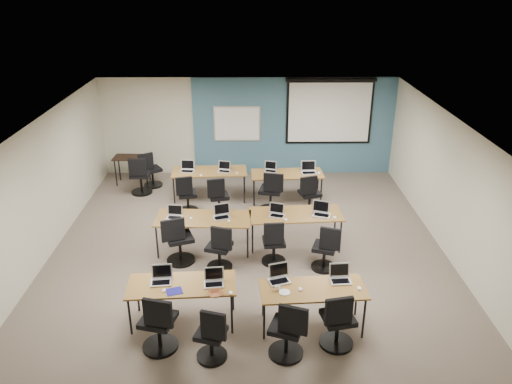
{
  "coord_description": "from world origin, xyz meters",
  "views": [
    {
      "loc": [
        0.04,
        -8.75,
        5.26
      ],
      "look_at": [
        0.16,
        0.4,
        1.2
      ],
      "focal_mm": 35.0,
      "sensor_mm": 36.0,
      "label": 1
    }
  ],
  "objects_px": {
    "training_table_back_left": "(210,172)",
    "task_chair_2": "(288,334)",
    "whiteboard": "(237,124)",
    "laptop_7": "(321,211)",
    "laptop_1": "(214,280)",
    "laptop_3": "(340,276)",
    "training_table_front_right": "(313,291)",
    "task_chair_10": "(271,195)",
    "laptop_5": "(222,214)",
    "task_chair_8": "(187,197)",
    "spare_chair_a": "(151,173)",
    "task_chair_11": "(309,197)",
    "task_chair_0": "(159,327)",
    "laptop_2": "(279,277)",
    "task_chair_9": "(218,200)",
    "training_table_back_right": "(287,175)",
    "training_table_mid_right": "(296,215)",
    "task_chair_4": "(178,244)",
    "laptop_9": "(224,169)",
    "laptop_0": "(161,278)",
    "laptop_10": "(271,169)",
    "utility_table": "(132,160)",
    "task_chair_1": "(212,339)",
    "task_chair_5": "(220,251)",
    "projector_screen": "(330,108)",
    "laptop_6": "(277,213)",
    "task_chair_6": "(274,246)",
    "spare_chair_b": "(140,179)",
    "training_table_front_left": "(182,287)",
    "laptop_11": "(309,170)",
    "task_chair_3": "(338,325)",
    "training_table_mid_left": "(203,220)",
    "laptop_8": "(187,169)"
  },
  "relations": [
    {
      "from": "laptop_1",
      "to": "laptop_3",
      "type": "distance_m",
      "value": 2.01
    },
    {
      "from": "laptop_11",
      "to": "laptop_0",
      "type": "bearing_deg",
      "value": -124.07
    },
    {
      "from": "projector_screen",
      "to": "task_chair_1",
      "type": "height_order",
      "value": "projector_screen"
    },
    {
      "from": "laptop_6",
      "to": "laptop_9",
      "type": "height_order",
      "value": "laptop_9"
    },
    {
      "from": "whiteboard",
      "to": "laptop_2",
      "type": "relative_size",
      "value": 3.83
    },
    {
      "from": "projector_screen",
      "to": "laptop_6",
      "type": "relative_size",
      "value": 7.91
    },
    {
      "from": "laptop_7",
      "to": "spare_chair_a",
      "type": "xyz_separation_m",
      "value": [
        -4.06,
        3.19,
        -0.4
      ]
    },
    {
      "from": "task_chair_1",
      "to": "task_chair_11",
      "type": "relative_size",
      "value": 0.96
    },
    {
      "from": "laptop_6",
      "to": "laptop_10",
      "type": "height_order",
      "value": "laptop_6"
    },
    {
      "from": "training_table_back_left",
      "to": "task_chair_4",
      "type": "relative_size",
      "value": 1.79
    },
    {
      "from": "task_chair_1",
      "to": "utility_table",
      "type": "height_order",
      "value": "task_chair_1"
    },
    {
      "from": "task_chair_4",
      "to": "laptop_9",
      "type": "relative_size",
      "value": 3.37
    },
    {
      "from": "task_chair_3",
      "to": "training_table_mid_left",
      "type": "bearing_deg",
      "value": 115.79
    },
    {
      "from": "training_table_back_right",
      "to": "laptop_3",
      "type": "bearing_deg",
      "value": -86.19
    },
    {
      "from": "training_table_front_right",
      "to": "spare_chair_a",
      "type": "distance_m",
      "value": 6.8
    },
    {
      "from": "laptop_5",
      "to": "spare_chair_b",
      "type": "height_order",
      "value": "spare_chair_b"
    },
    {
      "from": "training_table_mid_right",
      "to": "task_chair_10",
      "type": "xyz_separation_m",
      "value": [
        -0.43,
        1.59,
        -0.25
      ]
    },
    {
      "from": "laptop_7",
      "to": "spare_chair_b",
      "type": "height_order",
      "value": "spare_chair_b"
    },
    {
      "from": "laptop_0",
      "to": "task_chair_6",
      "type": "bearing_deg",
      "value": 36.78
    },
    {
      "from": "laptop_8",
      "to": "laptop_11",
      "type": "bearing_deg",
      "value": 2.4
    },
    {
      "from": "laptop_5",
      "to": "training_table_back_right",
      "type": "bearing_deg",
      "value": 38.66
    },
    {
      "from": "laptop_10",
      "to": "utility_table",
      "type": "relative_size",
      "value": 0.32
    },
    {
      "from": "laptop_7",
      "to": "task_chair_8",
      "type": "relative_size",
      "value": 0.36
    },
    {
      "from": "task_chair_1",
      "to": "task_chair_5",
      "type": "xyz_separation_m",
      "value": [
        -0.01,
        2.44,
        0.01
      ]
    },
    {
      "from": "task_chair_8",
      "to": "spare_chair_a",
      "type": "distance_m",
      "value": 1.93
    },
    {
      "from": "training_table_back_left",
      "to": "training_table_front_left",
      "type": "bearing_deg",
      "value": -94.1
    },
    {
      "from": "training_table_back_right",
      "to": "spare_chair_a",
      "type": "distance_m",
      "value": 3.66
    },
    {
      "from": "task_chair_4",
      "to": "task_chair_6",
      "type": "distance_m",
      "value": 1.85
    },
    {
      "from": "laptop_5",
      "to": "task_chair_11",
      "type": "xyz_separation_m",
      "value": [
        1.96,
        1.64,
        -0.39
      ]
    },
    {
      "from": "training_table_front_right",
      "to": "task_chair_4",
      "type": "distance_m",
      "value": 3.08
    },
    {
      "from": "training_table_mid_right",
      "to": "task_chair_6",
      "type": "relative_size",
      "value": 1.97
    },
    {
      "from": "training_table_back_left",
      "to": "laptop_11",
      "type": "bearing_deg",
      "value": -6.32
    },
    {
      "from": "training_table_front_right",
      "to": "task_chair_6",
      "type": "distance_m",
      "value": 1.99
    },
    {
      "from": "training_table_back_left",
      "to": "utility_table",
      "type": "relative_size",
      "value": 1.98
    },
    {
      "from": "training_table_front_right",
      "to": "laptop_0",
      "type": "relative_size",
      "value": 5.05
    },
    {
      "from": "whiteboard",
      "to": "laptop_7",
      "type": "relative_size",
      "value": 3.72
    },
    {
      "from": "laptop_2",
      "to": "task_chair_9",
      "type": "height_order",
      "value": "laptop_2"
    },
    {
      "from": "training_table_front_right",
      "to": "task_chair_2",
      "type": "xyz_separation_m",
      "value": [
        -0.43,
        -0.69,
        -0.26
      ]
    },
    {
      "from": "task_chair_2",
      "to": "laptop_10",
      "type": "height_order",
      "value": "task_chair_2"
    },
    {
      "from": "laptop_2",
      "to": "task_chair_10",
      "type": "distance_m",
      "value": 3.99
    },
    {
      "from": "laptop_3",
      "to": "task_chair_0",
      "type": "bearing_deg",
      "value": -168.55
    },
    {
      "from": "training_table_back_left",
      "to": "task_chair_2",
      "type": "bearing_deg",
      "value": -77.96
    },
    {
      "from": "spare_chair_a",
      "to": "whiteboard",
      "type": "bearing_deg",
      "value": -9.99
    },
    {
      "from": "training_table_back_right",
      "to": "spare_chair_a",
      "type": "bearing_deg",
      "value": 162.67
    },
    {
      "from": "task_chair_11",
      "to": "task_chair_0",
      "type": "bearing_deg",
      "value": -138.4
    },
    {
      "from": "laptop_10",
      "to": "spare_chair_a",
      "type": "bearing_deg",
      "value": -176.55
    },
    {
      "from": "task_chair_1",
      "to": "task_chair_10",
      "type": "xyz_separation_m",
      "value": [
        1.06,
        4.95,
        0.05
      ]
    },
    {
      "from": "laptop_5",
      "to": "task_chair_10",
      "type": "bearing_deg",
      "value": 38.94
    },
    {
      "from": "training_table_front_left",
      "to": "task_chair_5",
      "type": "relative_size",
      "value": 1.75
    },
    {
      "from": "training_table_front_right",
      "to": "task_chair_10",
      "type": "bearing_deg",
      "value": 92.5
    }
  ]
}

